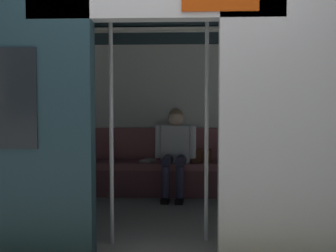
# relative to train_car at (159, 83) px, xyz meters

# --- Properties ---
(train_car) EXTENTS (6.40, 2.89, 2.20)m
(train_car) POSITION_rel_train_car_xyz_m (0.00, 0.00, 0.00)
(train_car) COLOR silver
(train_car) RESTS_ON ground_plane
(bench_seat) EXTENTS (2.50, 0.44, 0.46)m
(bench_seat) POSITION_rel_train_car_xyz_m (-0.06, -1.11, -1.12)
(bench_seat) COLOR #935156
(bench_seat) RESTS_ON ground_plane
(person_seated) EXTENTS (0.55, 0.69, 1.18)m
(person_seated) POSITION_rel_train_car_xyz_m (-0.15, -1.05, -0.80)
(person_seated) COLOR silver
(person_seated) RESTS_ON ground_plane
(handbag) EXTENTS (0.26, 0.15, 0.17)m
(handbag) POSITION_rel_train_car_xyz_m (-0.51, -1.15, -0.93)
(handbag) COLOR brown
(handbag) RESTS_ON bench_seat
(book) EXTENTS (0.22, 0.26, 0.03)m
(book) POSITION_rel_train_car_xyz_m (0.23, -1.19, -1.00)
(book) COLOR silver
(book) RESTS_ON bench_seat
(grab_pole_door) EXTENTS (0.04, 0.04, 2.06)m
(grab_pole_door) POSITION_rel_train_car_xyz_m (0.36, 0.84, -0.44)
(grab_pole_door) COLOR silver
(grab_pole_door) RESTS_ON ground_plane
(grab_pole_far) EXTENTS (0.04, 0.04, 2.06)m
(grab_pole_far) POSITION_rel_train_car_xyz_m (-0.48, 0.69, -0.44)
(grab_pole_far) COLOR silver
(grab_pole_far) RESTS_ON ground_plane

